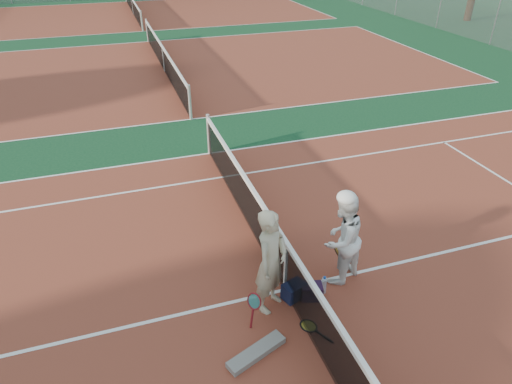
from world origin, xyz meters
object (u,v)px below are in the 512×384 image
at_px(racket_black_held, 338,259).
at_px(racket_spare, 309,326).
at_px(player_a, 271,262).
at_px(sports_bag_navy, 294,291).
at_px(player_b, 342,239).
at_px(net_main, 286,267).
at_px(water_bottle, 324,285).
at_px(racket_red, 254,309).
at_px(sports_bag_purple, 311,292).

relative_size(racket_black_held, racket_spare, 0.97).
relative_size(player_a, sports_bag_navy, 4.92).
bearing_deg(player_a, player_b, -30.26).
height_order(net_main, water_bottle, net_main).
height_order(racket_red, racket_black_held, racket_red).
xyz_separation_m(racket_black_held, water_bottle, (-0.44, -0.39, -0.14)).
distance_m(racket_spare, water_bottle, 0.83).
relative_size(player_b, water_bottle, 5.62).
bearing_deg(racket_black_held, racket_spare, 35.07).
xyz_separation_m(player_a, player_b, (1.34, 0.25, -0.06)).
relative_size(net_main, racket_spare, 18.30).
xyz_separation_m(player_b, water_bottle, (-0.39, -0.25, -0.69)).
relative_size(player_b, sports_bag_purple, 4.91).
bearing_deg(water_bottle, player_b, 33.14).
height_order(sports_bag_purple, water_bottle, water_bottle).
distance_m(net_main, sports_bag_purple, 0.59).
height_order(player_a, sports_bag_purple, player_a).
relative_size(net_main, player_b, 6.51).
bearing_deg(player_b, racket_black_held, -137.20).
bearing_deg(water_bottle, racket_black_held, 41.57).
height_order(racket_spare, sports_bag_purple, sports_bag_purple).
bearing_deg(player_a, sports_bag_purple, -46.06).
distance_m(net_main, player_b, 1.04).
bearing_deg(racket_black_held, sports_bag_purple, 22.41).
xyz_separation_m(racket_spare, sports_bag_navy, (0.02, 0.66, 0.13)).
height_order(player_a, racket_spare, player_a).
bearing_deg(racket_black_held, sports_bag_navy, 9.42).
distance_m(net_main, racket_black_held, 1.07).
height_order(player_b, racket_black_held, player_b).
xyz_separation_m(net_main, player_a, (-0.35, -0.24, 0.39)).
distance_m(net_main, racket_red, 0.92).
xyz_separation_m(racket_red, sports_bag_purple, (1.06, 0.23, -0.16)).
xyz_separation_m(player_a, racket_red, (-0.37, -0.29, -0.61)).
distance_m(player_a, player_b, 1.36).
relative_size(player_a, player_b, 1.07).
distance_m(player_b, sports_bag_purple, 1.00).
relative_size(net_main, sports_bag_purple, 31.97).
distance_m(net_main, player_a, 0.58).
bearing_deg(sports_bag_navy, sports_bag_purple, -20.39).
bearing_deg(player_b, player_a, -15.24).
bearing_deg(player_b, racket_red, -8.17).
relative_size(net_main, player_a, 6.09).
bearing_deg(racket_red, racket_spare, -64.38).
relative_size(player_b, racket_red, 2.85).
distance_m(player_a, water_bottle, 1.21).
height_order(net_main, racket_black_held, net_main).
relative_size(player_b, racket_spare, 2.81).
xyz_separation_m(net_main, racket_black_held, (1.04, 0.14, -0.22)).
bearing_deg(player_a, water_bottle, -41.16).
height_order(sports_bag_navy, sports_bag_purple, sports_bag_navy).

